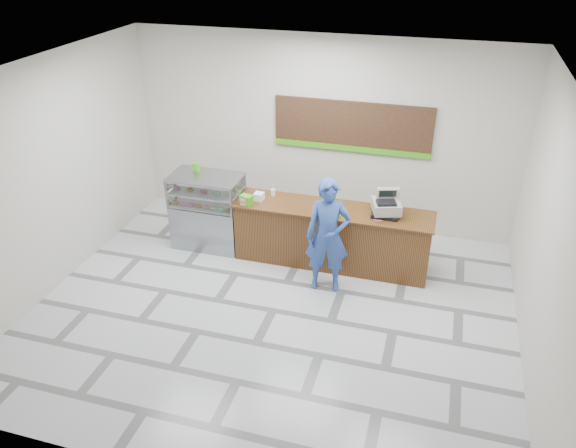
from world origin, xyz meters
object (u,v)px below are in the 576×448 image
(sales_counter, at_px, (332,236))
(display_case, at_px, (208,210))
(customer, at_px, (328,236))
(serving_tray, at_px, (330,212))
(cash_register, at_px, (386,206))

(sales_counter, relative_size, display_case, 2.45)
(display_case, xyz_separation_m, customer, (2.29, -0.71, 0.25))
(display_case, relative_size, serving_tray, 2.98)
(cash_register, xyz_separation_m, serving_tray, (-0.86, -0.18, -0.14))
(sales_counter, xyz_separation_m, display_case, (-2.22, -0.00, 0.16))
(display_case, height_order, serving_tray, display_case)
(serving_tray, xyz_separation_m, customer, (0.09, -0.57, -0.12))
(sales_counter, xyz_separation_m, serving_tray, (-0.02, -0.14, 0.52))
(sales_counter, distance_m, cash_register, 1.07)
(sales_counter, height_order, customer, customer)
(sales_counter, distance_m, customer, 0.82)
(display_case, relative_size, customer, 0.72)
(display_case, bearing_deg, sales_counter, 0.01)
(sales_counter, relative_size, serving_tray, 7.30)
(sales_counter, bearing_deg, cash_register, 2.84)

